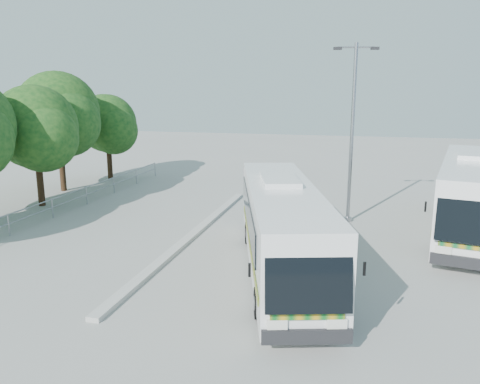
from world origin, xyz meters
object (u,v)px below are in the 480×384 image
(tree_far_c, at_px, (36,127))
(tree_far_e, at_px, (108,124))
(lamppost, at_px, (352,126))
(coach_adjacent, at_px, (471,193))
(tree_far_d, at_px, (59,113))
(coach_main, at_px, (282,226))

(tree_far_c, distance_m, tree_far_e, 8.22)
(tree_far_c, xyz_separation_m, lamppost, (16.23, 0.92, 0.30))
(tree_far_e, bearing_deg, coach_adjacent, -19.37)
(coach_adjacent, distance_m, lamppost, 5.92)
(tree_far_d, xyz_separation_m, tree_far_e, (0.68, 4.50, -0.93))
(tree_far_d, xyz_separation_m, lamppost, (17.42, -2.78, -0.26))
(tree_far_d, bearing_deg, coach_main, -32.61)
(tree_far_d, distance_m, tree_far_e, 4.65)
(tree_far_e, xyz_separation_m, coach_adjacent, (21.95, -7.71, -2.10))
(tree_far_c, xyz_separation_m, coach_main, (14.17, -6.12, -2.61))
(tree_far_d, distance_m, coach_main, 18.50)
(tree_far_e, bearing_deg, coach_main, -44.31)
(coach_adjacent, height_order, lamppost, lamppost)
(coach_main, bearing_deg, coach_adjacent, 26.22)
(coach_main, bearing_deg, tree_far_e, 119.64)
(tree_far_c, height_order, lamppost, lamppost)
(coach_adjacent, relative_size, lamppost, 1.45)
(tree_far_e, distance_m, coach_adjacent, 23.36)
(coach_main, height_order, lamppost, lamppost)
(tree_far_d, relative_size, coach_main, 0.67)
(tree_far_e, height_order, coach_main, tree_far_e)
(tree_far_c, xyz_separation_m, coach_adjacent, (21.44, 0.49, -2.48))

